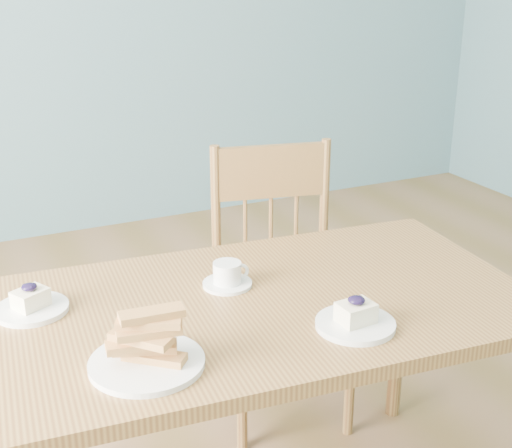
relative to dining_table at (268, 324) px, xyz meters
name	(u,v)px	position (x,y,z in m)	size (l,w,h in m)	color
dining_table	(268,324)	(0.00, 0.00, 0.00)	(1.29, 0.81, 0.66)	olive
dining_chair	(281,284)	(0.27, 0.46, -0.15)	(0.47, 0.45, 0.87)	olive
cheesecake_plate_near	(356,319)	(0.11, -0.20, 0.08)	(0.17, 0.17, 0.07)	white
cheesecake_plate_far	(31,304)	(-0.51, 0.17, 0.08)	(0.16, 0.16, 0.07)	white
coffee_cup	(228,276)	(-0.06, 0.11, 0.09)	(0.12, 0.12, 0.06)	white
biscotti_plate	(146,348)	(-0.34, -0.16, 0.11)	(0.23, 0.23, 0.12)	white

